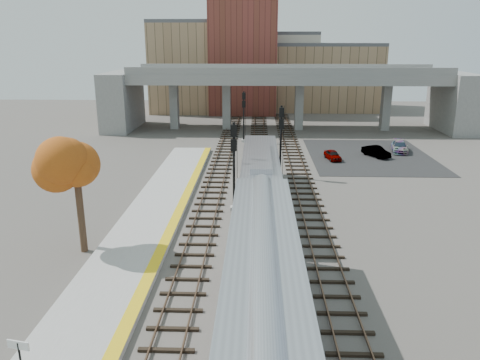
% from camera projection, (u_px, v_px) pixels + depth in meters
% --- Properties ---
extents(ground, '(160.00, 160.00, 0.00)m').
position_uv_depth(ground, '(245.00, 261.00, 28.89)').
color(ground, '#47423D').
rests_on(ground, ground).
extents(platform, '(4.50, 60.00, 0.35)m').
position_uv_depth(platform, '(128.00, 257.00, 29.10)').
color(platform, '#9E9E99').
rests_on(platform, ground).
extents(yellow_strip, '(0.70, 60.00, 0.01)m').
position_uv_depth(yellow_strip, '(159.00, 255.00, 28.98)').
color(yellow_strip, yellow).
rests_on(yellow_strip, platform).
extents(tracks, '(10.70, 95.00, 0.25)m').
position_uv_depth(tracks, '(259.00, 196.00, 40.80)').
color(tracks, black).
rests_on(tracks, ground).
extents(overpass, '(54.00, 12.00, 9.50)m').
position_uv_depth(overpass, '(286.00, 91.00, 70.12)').
color(overpass, slate).
rests_on(overpass, ground).
extents(buildings_far, '(43.00, 21.00, 20.60)m').
position_uv_depth(buildings_far, '(261.00, 68.00, 90.31)').
color(buildings_far, '#9C7E5B').
rests_on(buildings_far, ground).
extents(parking_lot, '(14.00, 18.00, 0.04)m').
position_uv_depth(parking_lot, '(369.00, 156.00, 55.19)').
color(parking_lot, black).
rests_on(parking_lot, ground).
extents(locomotive, '(3.02, 19.05, 4.10)m').
position_uv_depth(locomotive, '(260.00, 178.00, 38.19)').
color(locomotive, '#A8AAB2').
rests_on(locomotive, ground).
extents(coach, '(3.03, 25.00, 5.00)m').
position_uv_depth(coach, '(264.00, 347.00, 16.40)').
color(coach, '#A8AAB2').
rests_on(coach, ground).
extents(signal_mast_near, '(0.60, 0.64, 7.11)m').
position_uv_depth(signal_mast_near, '(234.00, 168.00, 36.53)').
color(signal_mast_near, '#9E9E99').
rests_on(signal_mast_near, ground).
extents(signal_mast_mid, '(0.60, 0.64, 7.12)m').
position_uv_depth(signal_mast_mid, '(281.00, 142.00, 45.53)').
color(signal_mast_mid, '#9E9E99').
rests_on(signal_mast_mid, ground).
extents(signal_mast_far, '(0.60, 0.64, 6.70)m').
position_uv_depth(signal_mast_far, '(244.00, 118.00, 61.86)').
color(signal_mast_far, '#9E9E99').
rests_on(signal_mast_far, ground).
extents(station_sign, '(0.89, 0.23, 2.27)m').
position_uv_depth(station_sign, '(20.00, 356.00, 17.17)').
color(station_sign, black).
rests_on(station_sign, platform).
extents(tree, '(3.60, 3.60, 7.61)m').
position_uv_depth(tree, '(76.00, 167.00, 28.67)').
color(tree, '#382619').
rests_on(tree, ground).
extents(car_a, '(1.88, 3.40, 1.09)m').
position_uv_depth(car_a, '(333.00, 155.00, 53.10)').
color(car_a, '#99999E').
rests_on(car_a, parking_lot).
extents(car_b, '(2.95, 3.94, 1.24)m').
position_uv_depth(car_b, '(376.00, 152.00, 54.43)').
color(car_b, '#99999E').
rests_on(car_b, parking_lot).
extents(car_c, '(2.65, 4.74, 1.30)m').
position_uv_depth(car_c, '(399.00, 147.00, 56.80)').
color(car_c, '#99999E').
rests_on(car_c, parking_lot).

